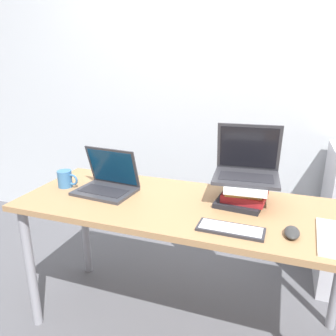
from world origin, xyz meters
The scene contains 8 objects.
wall_back centered at (0.00, 1.36, 1.35)m, with size 8.00×0.05×2.70m.
desk centered at (0.00, 0.32, 0.67)m, with size 1.69×0.65×0.75m.
laptop_left centered at (-0.45, 0.35, 0.80)m, with size 0.33×0.26×0.24m.
book_stack centered at (0.27, 0.44, 0.81)m, with size 0.25×0.29×0.12m.
laptop_on_books centered at (0.27, 0.48, 0.93)m, with size 0.34×0.28×0.26m.
wireless_keyboard centered at (0.26, 0.13, 0.76)m, with size 0.28×0.12×0.01m.
mouse centered at (0.50, 0.17, 0.76)m, with size 0.06×0.11×0.03m.
mug centered at (-0.71, 0.33, 0.80)m, with size 0.12×0.08×0.10m.
Camera 1 is at (0.42, -1.12, 1.42)m, focal length 35.00 mm.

